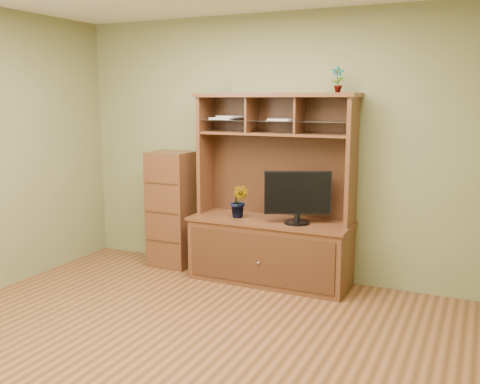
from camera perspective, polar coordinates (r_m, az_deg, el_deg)
The scene contains 8 objects.
room at distance 3.79m, azimuth -7.39°, elevation 2.32°, with size 4.54×4.04×2.74m.
media_hutch at distance 5.43m, azimuth 3.32°, elevation -4.19°, with size 1.66×0.61×1.90m.
monitor at distance 5.17m, azimuth 6.14°, elevation -0.44°, with size 0.61×0.31×0.51m.
orchid_plant at distance 5.41m, azimuth -0.08°, elevation -0.99°, with size 0.19×0.15×0.34m, color #2A531C.
top_plant at distance 5.15m, azimuth 10.37°, elevation 11.73°, with size 0.13×0.09×0.24m, color #3E6B25.
reed_diffuser at distance 5.61m, azimuth -2.64°, elevation 11.55°, with size 0.05×0.05×0.27m.
magazines at distance 5.47m, azimuth 0.53°, elevation 7.87°, with size 0.94×0.25×0.04m.
side_cabinet at distance 5.98m, azimuth -7.24°, elevation -1.81°, with size 0.46×0.42×1.27m.
Camera 1 is at (2.01, -3.17, 1.85)m, focal length 40.00 mm.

